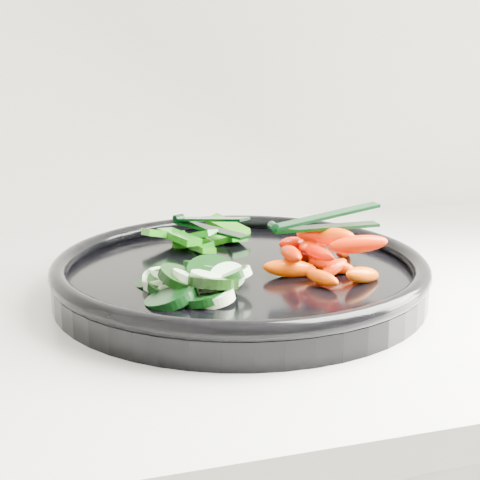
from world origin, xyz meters
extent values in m
cylinder|color=black|center=(-0.49, 1.68, 0.94)|extent=(0.48, 0.48, 0.02)
torus|color=black|center=(-0.49, 1.68, 0.96)|extent=(0.48, 0.48, 0.02)
cylinder|color=black|center=(-0.58, 1.60, 0.96)|extent=(0.06, 0.06, 0.03)
cylinder|color=#D4F5C4|center=(-0.57, 1.60, 0.96)|extent=(0.04, 0.04, 0.02)
cylinder|color=black|center=(-0.56, 1.64, 0.96)|extent=(0.05, 0.05, 0.03)
cylinder|color=#CFECBD|center=(-0.57, 1.65, 0.96)|extent=(0.05, 0.05, 0.03)
cylinder|color=black|center=(-0.57, 1.64, 0.96)|extent=(0.05, 0.04, 0.03)
cylinder|color=beige|center=(-0.58, 1.65, 0.96)|extent=(0.05, 0.05, 0.02)
cylinder|color=black|center=(-0.55, 1.59, 0.96)|extent=(0.04, 0.04, 0.02)
cylinder|color=#DFFBC9|center=(-0.54, 1.59, 0.96)|extent=(0.05, 0.05, 0.02)
cylinder|color=black|center=(-0.54, 1.67, 0.96)|extent=(0.06, 0.06, 0.02)
cylinder|color=beige|center=(-0.54, 1.66, 0.96)|extent=(0.03, 0.03, 0.02)
cylinder|color=black|center=(-0.58, 1.65, 0.96)|extent=(0.05, 0.05, 0.01)
cylinder|color=beige|center=(-0.58, 1.64, 0.96)|extent=(0.05, 0.05, 0.01)
cylinder|color=black|center=(-0.56, 1.64, 0.96)|extent=(0.04, 0.04, 0.01)
cylinder|color=beige|center=(-0.57, 1.63, 0.96)|extent=(0.03, 0.03, 0.01)
cylinder|color=black|center=(-0.58, 1.66, 0.96)|extent=(0.04, 0.04, 0.02)
cylinder|color=beige|center=(-0.57, 1.64, 0.96)|extent=(0.05, 0.05, 0.02)
cylinder|color=black|center=(-0.52, 1.62, 0.97)|extent=(0.05, 0.05, 0.02)
cylinder|color=#E7FBC9|center=(-0.52, 1.62, 0.97)|extent=(0.04, 0.04, 0.02)
cylinder|color=black|center=(-0.54, 1.65, 0.97)|extent=(0.05, 0.05, 0.02)
cylinder|color=#E1F8C6|center=(-0.53, 1.64, 0.97)|extent=(0.04, 0.04, 0.01)
cylinder|color=black|center=(-0.56, 1.62, 0.97)|extent=(0.06, 0.06, 0.03)
cylinder|color=#CEEDBE|center=(-0.56, 1.62, 0.97)|extent=(0.04, 0.04, 0.02)
cylinder|color=black|center=(-0.53, 1.63, 0.97)|extent=(0.07, 0.06, 0.03)
cylinder|color=#E1FBC9|center=(-0.52, 1.62, 0.97)|extent=(0.04, 0.03, 0.02)
cylinder|color=black|center=(-0.54, 1.61, 0.97)|extent=(0.06, 0.06, 0.02)
cylinder|color=beige|center=(-0.54, 1.61, 0.97)|extent=(0.05, 0.05, 0.02)
ellipsoid|color=#FF2E00|center=(-0.41, 1.63, 0.96)|extent=(0.04, 0.03, 0.02)
ellipsoid|color=#F94F00|center=(-0.45, 1.64, 0.96)|extent=(0.06, 0.03, 0.03)
ellipsoid|color=#E44100|center=(-0.43, 1.61, 0.96)|extent=(0.03, 0.04, 0.02)
ellipsoid|color=#F91800|center=(-0.43, 1.68, 0.96)|extent=(0.04, 0.05, 0.03)
ellipsoid|color=#F74F00|center=(-0.39, 1.60, 0.96)|extent=(0.05, 0.03, 0.03)
ellipsoid|color=#EB4C00|center=(-0.42, 1.67, 0.96)|extent=(0.03, 0.05, 0.02)
ellipsoid|color=#FB5400|center=(-0.41, 1.64, 0.96)|extent=(0.05, 0.04, 0.02)
ellipsoid|color=red|center=(-0.38, 1.69, 0.96)|extent=(0.04, 0.05, 0.02)
ellipsoid|color=#F63600|center=(-0.42, 1.70, 0.96)|extent=(0.03, 0.05, 0.02)
ellipsoid|color=#F62300|center=(-0.45, 1.64, 0.98)|extent=(0.02, 0.05, 0.02)
ellipsoid|color=#FF3400|center=(-0.38, 1.67, 0.98)|extent=(0.05, 0.04, 0.03)
ellipsoid|color=#FF1800|center=(-0.42, 1.67, 0.98)|extent=(0.05, 0.04, 0.03)
ellipsoid|color=#FE1A00|center=(-0.42, 1.64, 0.98)|extent=(0.03, 0.05, 0.02)
ellipsoid|color=#FA2500|center=(-0.44, 1.68, 0.98)|extent=(0.05, 0.04, 0.02)
ellipsoid|color=#DD3D00|center=(-0.39, 1.66, 0.98)|extent=(0.05, 0.02, 0.02)
ellipsoid|color=#E92A00|center=(-0.41, 1.65, 0.99)|extent=(0.04, 0.05, 0.03)
ellipsoid|color=#E33C00|center=(-0.42, 1.66, 0.99)|extent=(0.05, 0.04, 0.02)
ellipsoid|color=#FF1B00|center=(-0.40, 1.61, 0.99)|extent=(0.06, 0.04, 0.03)
cube|color=#0B740B|center=(-0.51, 1.77, 0.96)|extent=(0.03, 0.05, 0.02)
cube|color=#12690A|center=(-0.50, 1.78, 0.96)|extent=(0.06, 0.05, 0.03)
cube|color=#09610B|center=(-0.48, 1.79, 0.96)|extent=(0.03, 0.06, 0.02)
cube|color=#126809|center=(-0.52, 1.75, 0.96)|extent=(0.02, 0.04, 0.01)
cube|color=#0A6509|center=(-0.51, 1.78, 0.96)|extent=(0.07, 0.03, 0.02)
cube|color=#0C6F0A|center=(-0.53, 1.80, 0.96)|extent=(0.02, 0.04, 0.01)
cube|color=#216B0A|center=(-0.53, 1.79, 0.96)|extent=(0.03, 0.07, 0.03)
cube|color=#0C6C0A|center=(-0.52, 1.77, 0.97)|extent=(0.05, 0.05, 0.02)
cube|color=#176709|center=(-0.55, 1.78, 0.97)|extent=(0.05, 0.03, 0.02)
cube|color=#0A6A0C|center=(-0.54, 1.77, 0.97)|extent=(0.04, 0.07, 0.01)
cube|color=#20720A|center=(-0.47, 1.80, 0.97)|extent=(0.04, 0.06, 0.02)
cylinder|color=black|center=(-0.47, 1.65, 1.00)|extent=(0.01, 0.01, 0.01)
cube|color=black|center=(-0.41, 1.65, 1.00)|extent=(0.11, 0.02, 0.00)
cube|color=black|center=(-0.41, 1.65, 1.01)|extent=(0.11, 0.02, 0.02)
cylinder|color=black|center=(-0.53, 1.82, 0.98)|extent=(0.01, 0.01, 0.01)
cube|color=black|center=(-0.50, 1.77, 0.97)|extent=(0.07, 0.10, 0.00)
cube|color=black|center=(-0.50, 1.77, 0.99)|extent=(0.07, 0.10, 0.02)
camera|label=1|loc=(-0.67, 1.06, 1.16)|focal=50.00mm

